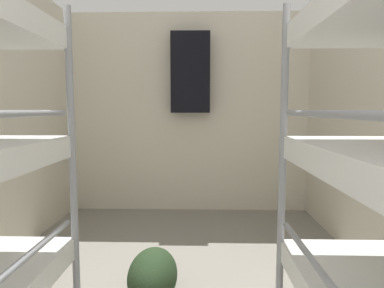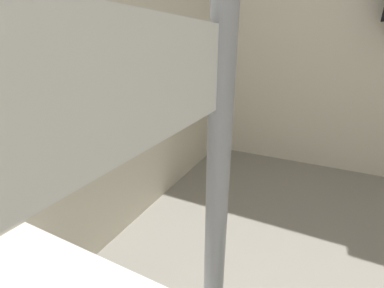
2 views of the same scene
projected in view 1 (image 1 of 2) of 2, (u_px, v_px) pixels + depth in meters
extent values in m
cube|color=beige|center=(189.00, 113.00, 4.04)|extent=(2.91, 0.06, 2.32)
cylinder|color=gray|center=(72.00, 159.00, 2.08)|extent=(0.04, 0.04, 1.80)
cylinder|color=gray|center=(283.00, 159.00, 2.05)|extent=(0.04, 0.04, 1.80)
cylinder|color=gray|center=(346.00, 115.00, 1.16)|extent=(0.03, 1.51, 0.03)
ellipsoid|color=#23381E|center=(153.00, 275.00, 2.16)|extent=(0.31, 0.50, 0.31)
cube|color=black|center=(190.00, 73.00, 3.85)|extent=(0.44, 0.12, 0.90)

